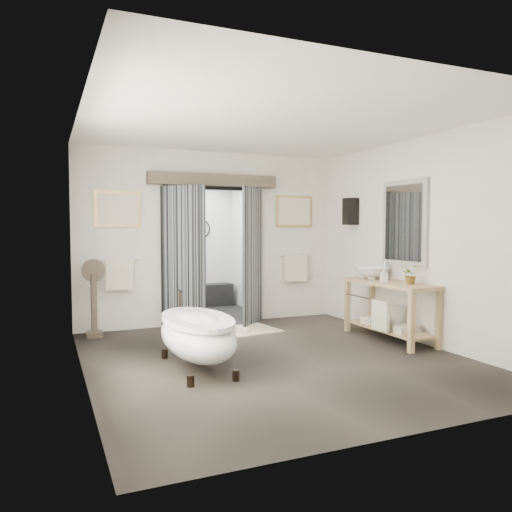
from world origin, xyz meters
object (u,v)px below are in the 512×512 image
at_px(basin, 372,273).
at_px(clawfoot_tub, 197,334).
at_px(vanity, 389,305).
at_px(rug, 239,331).

bearing_deg(basin, clawfoot_tub, 170.05).
distance_m(vanity, rug, 2.33).
height_order(vanity, rug, vanity).
distance_m(clawfoot_tub, basin, 3.10).
bearing_deg(rug, basin, -29.64).
distance_m(vanity, basin, 0.59).
bearing_deg(rug, clawfoot_tub, -124.24).
bearing_deg(vanity, rug, 141.58).
xyz_separation_m(clawfoot_tub, basin, (2.96, 0.74, 0.53)).
relative_size(clawfoot_tub, vanity, 1.06).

